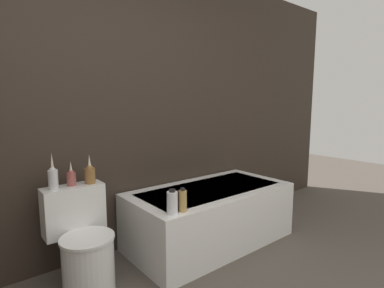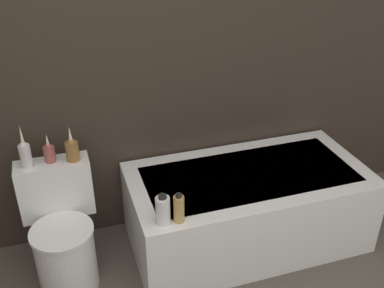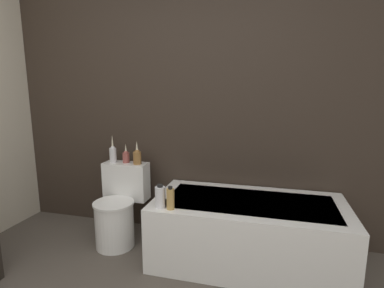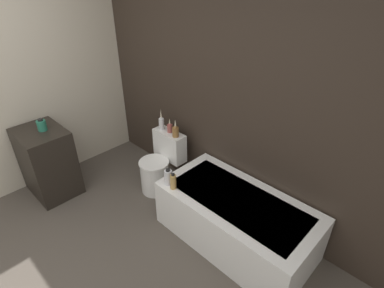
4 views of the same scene
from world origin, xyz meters
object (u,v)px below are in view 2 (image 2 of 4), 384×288
Objects in this scene: bathtub at (247,207)px; vase_bronze at (72,149)px; toilet at (63,234)px; shampoo_bottle_tall at (163,210)px; shampoo_bottle_short at (179,209)px; vase_gold at (25,153)px; vase_silver at (49,152)px.

vase_bronze is at bearing 169.95° from bathtub.
toilet is 3.93× the size of shampoo_bottle_tall.
vase_bronze is (-1.05, 0.19, 0.52)m from bathtub.
vase_bronze reaches higher than bathtub.
bathtub is 8.37× the size of shampoo_bottle_tall.
shampoo_bottle_tall is (0.41, -0.48, -0.18)m from vase_bronze.
shampoo_bottle_short is at bearing -28.54° from toilet.
toilet is at bearing -52.53° from vase_gold.
vase_silver is (0.13, 0.02, -0.03)m from vase_gold.
bathtub is 1.19m from vase_bronze.
bathtub is 6.94× the size of vase_bronze.
vase_bronze is (0.13, -0.03, 0.01)m from vase_silver.
shampoo_bottle_short is at bearing -45.16° from vase_bronze.
toilet is 3.94× the size of vase_silver.
vase_silver is 0.83× the size of vase_bronze.
bathtub is 2.13× the size of toilet.
shampoo_bottle_tall is (-0.64, -0.30, 0.34)m from bathtub.
vase_gold is 0.13m from vase_silver.
bathtub is 8.40× the size of vase_silver.
vase_gold is 1.43× the size of shampoo_bottle_tall.
shampoo_bottle_short is (0.75, -0.50, -0.20)m from vase_gold.
shampoo_bottle_tall is at bearing -155.06° from bathtub.
shampoo_bottle_tall is (0.54, -0.51, -0.17)m from vase_silver.
bathtub is 1.18m from toilet.
vase_silver is 0.83m from shampoo_bottle_short.
vase_silver is at bearing 90.00° from toilet.
toilet is 3.26× the size of vase_bronze.
toilet is 2.75× the size of vase_gold.
toilet is at bearing 151.46° from shampoo_bottle_short.
vase_gold reaches higher than bathtub.
vase_silver is at bearing 168.33° from vase_bronze.
vase_gold reaches higher than toilet.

